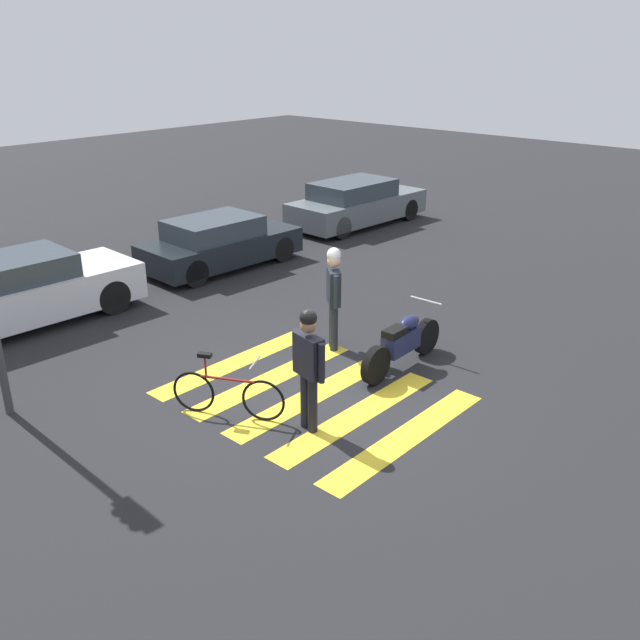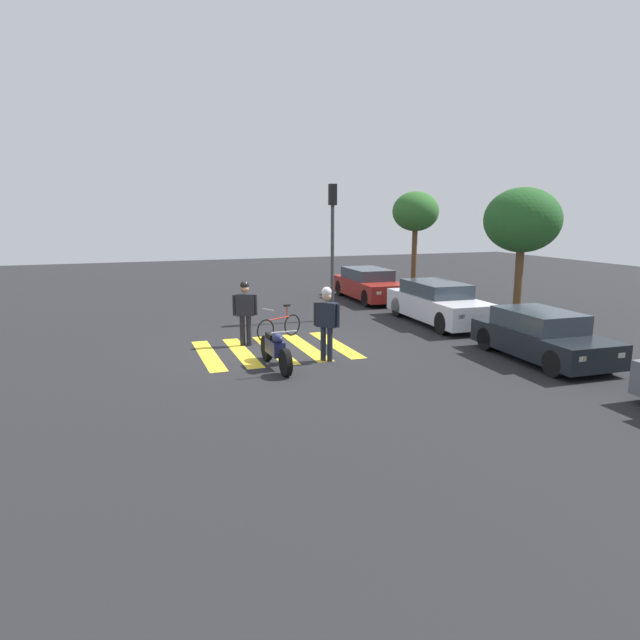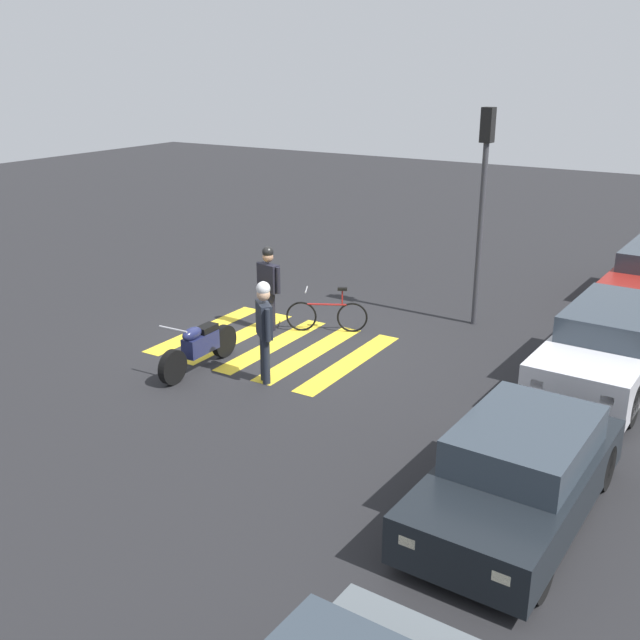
# 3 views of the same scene
# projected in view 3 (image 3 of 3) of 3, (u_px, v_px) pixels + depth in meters

# --- Properties ---
(ground_plane) EXTENTS (60.00, 60.00, 0.00)m
(ground_plane) POSITION_uv_depth(u_px,v_px,m) (273.00, 345.00, 15.21)
(ground_plane) COLOR #232326
(police_motorcycle) EXTENTS (2.17, 0.62, 1.04)m
(police_motorcycle) POSITION_uv_depth(u_px,v_px,m) (199.00, 346.00, 13.87)
(police_motorcycle) COLOR black
(police_motorcycle) RESTS_ON ground_plane
(leaning_bicycle) EXTENTS (0.85, 1.57, 0.99)m
(leaning_bicycle) POSITION_uv_depth(u_px,v_px,m) (327.00, 315.00, 15.87)
(leaning_bicycle) COLOR black
(leaning_bicycle) RESTS_ON ground_plane
(officer_on_foot) EXTENTS (0.29, 0.68, 1.84)m
(officer_on_foot) POSITION_uv_depth(u_px,v_px,m) (268.00, 282.00, 15.77)
(officer_on_foot) COLOR black
(officer_on_foot) RESTS_ON ground_plane
(officer_by_motorcycle) EXTENTS (0.50, 0.54, 1.89)m
(officer_by_motorcycle) POSITION_uv_depth(u_px,v_px,m) (264.00, 324.00, 13.11)
(officer_by_motorcycle) COLOR #1E232D
(officer_by_motorcycle) RESTS_ON ground_plane
(crosswalk_stripes) EXTENTS (3.40, 4.05, 0.01)m
(crosswalk_stripes) POSITION_uv_depth(u_px,v_px,m) (273.00, 345.00, 15.21)
(crosswalk_stripes) COLOR yellow
(crosswalk_stripes) RESTS_ON ground_plane
(car_white_van) EXTENTS (4.72, 1.86, 1.39)m
(car_white_van) POSITION_uv_depth(u_px,v_px,m) (610.00, 345.00, 13.31)
(car_white_van) COLOR black
(car_white_van) RESTS_ON ground_plane
(car_black_suv) EXTENTS (3.98, 1.82, 1.25)m
(car_black_suv) POSITION_uv_depth(u_px,v_px,m) (519.00, 473.00, 9.31)
(car_black_suv) COLOR black
(car_black_suv) RESTS_ON ground_plane
(traffic_light_pole) EXTENTS (0.34, 0.26, 4.63)m
(traffic_light_pole) POSITION_uv_depth(u_px,v_px,m) (484.00, 184.00, 15.47)
(traffic_light_pole) COLOR #38383D
(traffic_light_pole) RESTS_ON ground_plane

